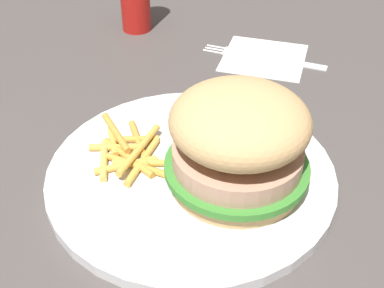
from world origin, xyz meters
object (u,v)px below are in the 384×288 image
object	(u,v)px
sandwich	(238,140)
plate	(192,173)
fork	(263,56)
napkin	(264,57)
fries_pile	(130,152)

from	to	relation	value
sandwich	plate	bearing A→B (deg)	76.67
sandwich	fork	distance (m)	0.28
plate	napkin	xyz separation A→B (m)	(0.26, -0.05, -0.01)
napkin	fries_pile	bearing A→B (deg)	154.97
plate	napkin	distance (m)	0.27
napkin	sandwich	bearing A→B (deg)	177.61
plate	napkin	world-z (taller)	plate
sandwich	fork	bearing A→B (deg)	-2.06
plate	napkin	bearing A→B (deg)	-11.78
plate	fork	size ratio (longest dim) A/B	1.61
sandwich	fries_pile	size ratio (longest dim) A/B	1.34
fries_pile	fork	size ratio (longest dim) A/B	0.57
fries_pile	fork	bearing A→B (deg)	-24.72
plate	fries_pile	xyz separation A→B (m)	(0.01, 0.06, 0.01)
fries_pile	sandwich	bearing A→B (deg)	-99.62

